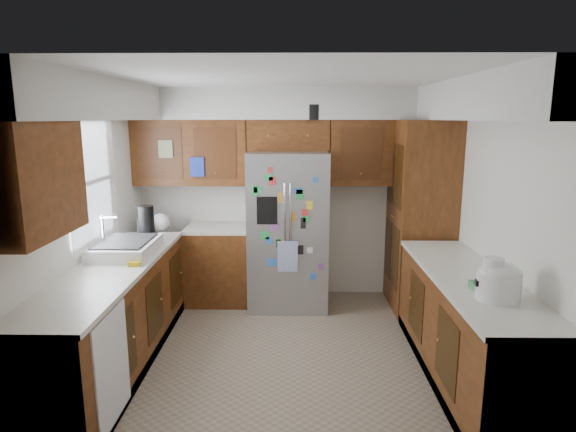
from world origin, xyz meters
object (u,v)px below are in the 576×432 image
object	(u,v)px
pantry	(420,216)
rice_cooker	(499,280)
fridge	(288,230)
paper_towel	(492,279)

from	to	relation	value
pantry	rice_cooker	bearing A→B (deg)	-90.01
rice_cooker	fridge	bearing A→B (deg)	124.31
pantry	fridge	bearing A→B (deg)	177.94
fridge	rice_cooker	bearing A→B (deg)	-55.69
rice_cooker	paper_towel	bearing A→B (deg)	-173.29
pantry	paper_towel	distance (m)	2.15
pantry	rice_cooker	size ratio (longest dim) A/B	6.91
pantry	paper_towel	bearing A→B (deg)	-91.28
fridge	pantry	bearing A→B (deg)	-2.06
fridge	rice_cooker	xyz separation A→B (m)	(1.50, -2.20, 0.16)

